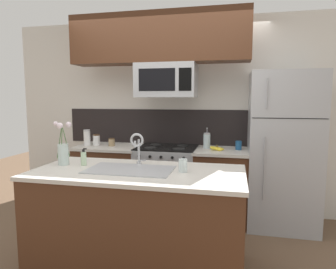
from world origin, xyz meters
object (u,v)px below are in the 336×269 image
banana_bunch (217,149)px  french_press (207,141)px  stove_range (167,182)px  storage_jar_medium (96,140)px  storage_jar_tall (87,137)px  flower_vase (63,151)px  microwave (166,81)px  storage_jar_short (112,142)px  refrigerator (282,150)px  drinking_glass (183,165)px  dish_soap_bottle (84,158)px  sink_faucet (137,144)px  coffee_tin (239,145)px

banana_bunch → french_press: bearing=138.1°
banana_bunch → stove_range: bearing=174.7°
storage_jar_medium → banana_bunch: size_ratio=0.78×
storage_jar_tall → flower_vase: size_ratio=0.51×
banana_bunch → flower_vase: 1.79m
microwave → stove_range: bearing=90.2°
storage_jar_short → french_press: 1.26m
refrigerator → stove_range: bearing=-179.2°
french_press → drinking_glass: bearing=-94.0°
banana_bunch → dish_soap_bottle: 1.62m
refrigerator → french_press: refrigerator is taller
microwave → flower_vase: size_ratio=1.79×
storage_jar_medium → storage_jar_short: bearing=-4.2°
microwave → drinking_glass: bearing=-70.8°
storage_jar_short → flower_vase: size_ratio=0.25×
banana_bunch → french_press: 0.20m
sink_faucet → flower_vase: size_ratio=0.73×
microwave → dish_soap_bottle: (-0.54, -1.15, -0.78)m
banana_bunch → flower_vase: (-1.39, -1.12, 0.11)m
stove_range → flower_vase: (-0.75, -1.18, 0.58)m
storage_jar_medium → drinking_glass: bearing=-41.0°
coffee_tin → dish_soap_bottle: (-1.44, -1.22, 0.01)m
french_press → storage_jar_short: bearing=-176.4°
french_press → dish_soap_bottle: french_press is taller
refrigerator → flower_vase: bearing=-150.9°
coffee_tin → sink_faucet: bearing=-131.4°
stove_range → banana_bunch: (0.64, -0.06, 0.47)m
storage_jar_medium → coffee_tin: (1.88, 0.05, -0.02)m
stove_range → storage_jar_short: 0.90m
refrigerator → storage_jar_tall: (-2.51, -0.05, 0.09)m
microwave → dish_soap_bottle: bearing=-115.3°
coffee_tin → drinking_glass: bearing=-110.8°
stove_range → refrigerator: bearing=0.8°
banana_bunch → coffee_tin: coffee_tin is taller
french_press → drinking_glass: size_ratio=2.33×
storage_jar_tall → dish_soap_bottle: (0.56, -1.14, -0.04)m
storage_jar_short → sink_faucet: 1.24m
stove_range → storage_jar_tall: 1.23m
stove_range → storage_jar_medium: storage_jar_medium is taller
french_press → microwave: bearing=-170.9°
sink_faucet → stove_range: bearing=87.0°
sink_faucet → storage_jar_tall: bearing=136.4°
refrigerator → storage_jar_medium: size_ratio=12.48×
coffee_tin → drinking_glass: drinking_glass is taller
banana_bunch → french_press: french_press is taller
dish_soap_bottle → banana_bunch: bearing=43.2°
coffee_tin → dish_soap_bottle: dish_soap_bottle is taller
storage_jar_tall → banana_bunch: bearing=-0.9°
storage_jar_short → flower_vase: (0.01, -1.16, 0.08)m
storage_jar_tall → banana_bunch: storage_jar_tall is taller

